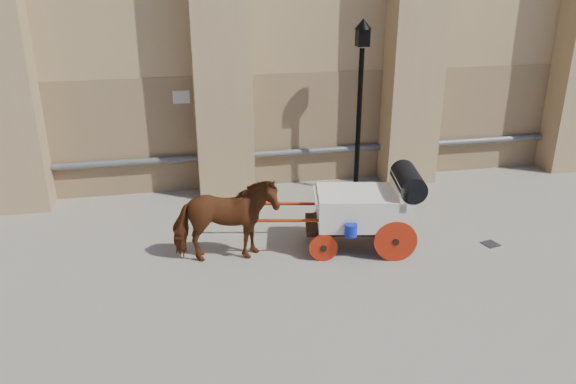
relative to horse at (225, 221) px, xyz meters
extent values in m
plane|color=gray|center=(1.38, 0.13, -0.87)|extent=(90.00, 90.00, 0.00)
cube|color=olive|center=(3.38, 4.28, 0.63)|extent=(44.00, 0.35, 3.00)
cylinder|color=#59595B|center=(3.38, 4.01, 0.03)|extent=(42.00, 0.18, 0.18)
cube|color=beige|center=(-0.62, 4.10, 1.63)|extent=(0.42, 0.04, 0.32)
imported|color=#643013|center=(0.00, 0.00, 0.00)|extent=(2.08, 0.99, 1.74)
cube|color=black|center=(2.72, 0.02, -0.34)|extent=(2.25, 1.36, 0.11)
cube|color=#EFE3CE|center=(2.81, 0.00, 0.04)|extent=(2.02, 1.53, 0.67)
cube|color=#EFE3CE|center=(3.52, -0.14, 0.42)|extent=(0.38, 1.20, 0.53)
cube|color=#EFE3CE|center=(2.02, 0.16, 0.28)|extent=(0.54, 1.10, 0.10)
cylinder|color=black|center=(3.70, -0.18, 0.61)|extent=(0.76, 1.28, 0.54)
cylinder|color=#B6220C|center=(3.30, -0.70, -0.44)|extent=(0.86, 0.23, 0.86)
cylinder|color=#B6220C|center=(3.54, 0.46, -0.44)|extent=(0.86, 0.23, 0.86)
cylinder|color=#B6220C|center=(1.90, -0.42, -0.58)|extent=(0.57, 0.17, 0.57)
cylinder|color=#B6220C|center=(2.13, 0.75, -0.58)|extent=(0.57, 0.17, 0.57)
cylinder|color=#B6220C|center=(1.09, -0.09, -0.06)|extent=(2.26, 0.52, 0.07)
cylinder|color=#B6220C|center=(1.26, 0.76, -0.06)|extent=(2.26, 0.52, 0.07)
cylinder|color=#1023AE|center=(2.40, -0.60, -0.15)|extent=(0.25, 0.25, 0.25)
cylinder|color=black|center=(3.74, 3.13, 0.98)|extent=(0.12, 0.12, 3.71)
cone|color=black|center=(3.74, 3.13, -0.68)|extent=(0.37, 0.37, 0.37)
cube|color=black|center=(3.74, 3.13, 3.10)|extent=(0.29, 0.29, 0.43)
cone|color=black|center=(3.74, 3.13, 3.40)|extent=(0.41, 0.41, 0.25)
cube|color=black|center=(2.08, 0.21, -0.86)|extent=(0.41, 0.41, 0.01)
cube|color=black|center=(5.59, -0.44, -0.86)|extent=(0.38, 0.38, 0.01)
camera|label=1|loc=(-0.82, -10.07, 4.56)|focal=35.00mm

